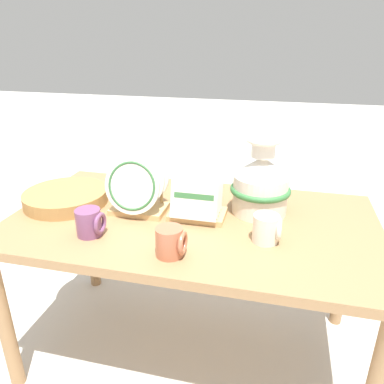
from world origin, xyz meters
The scene contains 9 objects.
ground_plane centered at (0.00, 0.00, 0.00)m, with size 14.00×14.00×0.00m, color beige.
display_table centered at (0.00, 0.00, 0.59)m, with size 1.39×0.78×0.66m.
ceramic_vase centered at (0.24, 0.12, 0.78)m, with size 0.24×0.24×0.30m.
dish_rack_round_plates centered at (-0.22, 0.00, 0.75)m, with size 0.22×0.18×0.24m.
dish_rack_square_plates centered at (0.02, 0.02, 0.73)m, with size 0.21×0.17×0.20m.
wicker_charger_stack centered at (-0.54, 0.01, 0.69)m, with size 0.34×0.34×0.05m.
mug_terracotta_glaze centered at (0.00, -0.27, 0.71)m, with size 0.10×0.09×0.10m.
mug_cream_glaze centered at (0.29, -0.11, 0.71)m, with size 0.10×0.09×0.10m.
mug_plum_glaze centered at (-0.32, -0.21, 0.71)m, with size 0.10×0.09×0.10m.
Camera 1 is at (0.30, -1.25, 1.31)m, focal length 35.00 mm.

